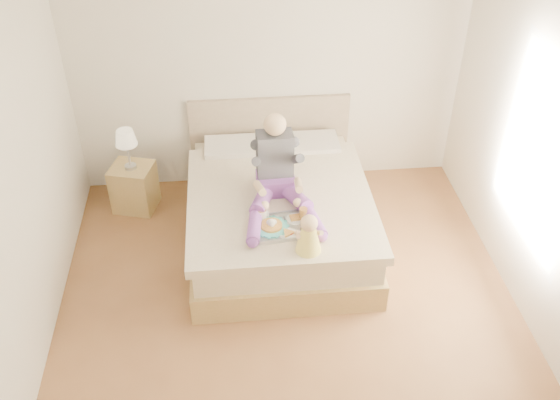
{
  "coord_description": "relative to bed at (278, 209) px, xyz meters",
  "views": [
    {
      "loc": [
        -0.44,
        -3.68,
        4.05
      ],
      "look_at": [
        -0.02,
        0.63,
        0.76
      ],
      "focal_mm": 40.0,
      "sensor_mm": 36.0,
      "label": 1
    }
  ],
  "objects": [
    {
      "name": "nightstand",
      "position": [
        -1.45,
        0.59,
        -0.07
      ],
      "size": [
        0.49,
        0.46,
        0.5
      ],
      "rotation": [
        0.0,
        0.0,
        -0.27
      ],
      "color": "#987D47",
      "rests_on": "ground"
    },
    {
      "name": "bed",
      "position": [
        0.0,
        0.0,
        0.0
      ],
      "size": [
        1.7,
        2.18,
        1.0
      ],
      "color": "#987D47",
      "rests_on": "ground"
    },
    {
      "name": "baby",
      "position": [
        0.16,
        -0.94,
        0.44
      ],
      "size": [
        0.24,
        0.32,
        0.36
      ],
      "rotation": [
        0.0,
        0.0,
        0.15
      ],
      "color": "#FFEA50",
      "rests_on": "bed"
    },
    {
      "name": "lamp",
      "position": [
        -1.44,
        0.57,
        0.52
      ],
      "size": [
        0.22,
        0.22,
        0.44
      ],
      "color": "#B5B9BD",
      "rests_on": "nightstand"
    },
    {
      "name": "tray",
      "position": [
        -0.02,
        -0.64,
        0.32
      ],
      "size": [
        0.52,
        0.43,
        0.14
      ],
      "rotation": [
        0.0,
        0.0,
        0.11
      ],
      "color": "#B5B9BD",
      "rests_on": "bed"
    },
    {
      "name": "adult",
      "position": [
        -0.03,
        -0.21,
        0.53
      ],
      "size": [
        0.69,
        0.98,
        0.82
      ],
      "rotation": [
        0.0,
        0.0,
        0.04
      ],
      "color": "#7A3E9C",
      "rests_on": "bed"
    },
    {
      "name": "room",
      "position": [
        0.08,
        -1.08,
        1.19
      ],
      "size": [
        4.02,
        4.22,
        2.71
      ],
      "color": "brown",
      "rests_on": "ground"
    }
  ]
}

